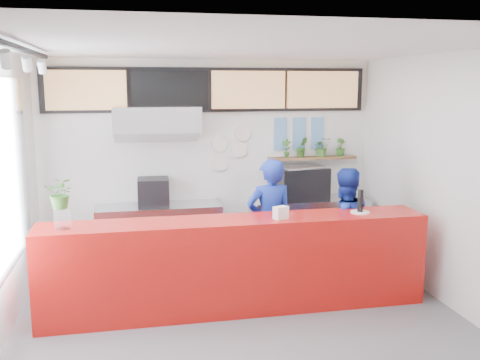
# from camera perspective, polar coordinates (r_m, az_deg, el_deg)

# --- Properties ---
(floor) EXTENTS (5.00, 5.00, 0.00)m
(floor) POSITION_cam_1_polar(r_m,az_deg,el_deg) (6.17, 0.41, -15.04)
(floor) COLOR slate
(floor) RESTS_ON ground
(ceiling) EXTENTS (5.00, 5.00, 0.00)m
(ceiling) POSITION_cam_1_polar(r_m,az_deg,el_deg) (5.60, 0.45, 13.99)
(ceiling) COLOR silver
(wall_back) EXTENTS (5.00, 0.00, 5.00)m
(wall_back) POSITION_cam_1_polar(r_m,az_deg,el_deg) (8.12, -3.24, 2.16)
(wall_back) COLOR white
(wall_back) RESTS_ON ground
(wall_right) EXTENTS (0.00, 5.00, 5.00)m
(wall_right) POSITION_cam_1_polar(r_m,az_deg,el_deg) (6.67, 21.94, -0.31)
(wall_right) COLOR white
(wall_right) RESTS_ON ground
(service_counter) EXTENTS (4.50, 0.60, 1.10)m
(service_counter) POSITION_cam_1_polar(r_m,az_deg,el_deg) (6.32, -0.35, -9.01)
(service_counter) COLOR #B5110C
(service_counter) RESTS_ON ground
(cream_band) EXTENTS (5.00, 0.02, 0.80)m
(cream_band) POSITION_cam_1_polar(r_m,az_deg,el_deg) (8.04, -3.31, 9.94)
(cream_band) COLOR beige
(cream_band) RESTS_ON wall_back
(prep_bench) EXTENTS (1.80, 0.60, 0.90)m
(prep_bench) POSITION_cam_1_polar(r_m,az_deg,el_deg) (7.97, -8.57, -5.82)
(prep_bench) COLOR #B2B5BA
(prep_bench) RESTS_ON ground
(panini_oven) EXTENTS (0.45, 0.45, 0.40)m
(panini_oven) POSITION_cam_1_polar(r_m,az_deg,el_deg) (7.82, -9.22, -1.26)
(panini_oven) COLOR black
(panini_oven) RESTS_ON prep_bench
(extraction_hood) EXTENTS (1.20, 0.70, 0.35)m
(extraction_hood) POSITION_cam_1_polar(r_m,az_deg,el_deg) (7.64, -8.89, 6.45)
(extraction_hood) COLOR #B2B5BA
(extraction_hood) RESTS_ON ceiling
(hood_lip) EXTENTS (1.20, 0.69, 0.31)m
(hood_lip) POSITION_cam_1_polar(r_m,az_deg,el_deg) (7.65, -8.85, 4.95)
(hood_lip) COLOR #B2B5BA
(hood_lip) RESTS_ON ceiling
(right_bench) EXTENTS (1.80, 0.60, 0.90)m
(right_bench) POSITION_cam_1_polar(r_m,az_deg,el_deg) (8.40, 7.36, -4.97)
(right_bench) COLOR #B2B5BA
(right_bench) RESTS_ON ground
(espresso_machine) EXTENTS (0.82, 0.63, 0.49)m
(espresso_machine) POSITION_cam_1_polar(r_m,az_deg,el_deg) (8.20, 6.43, -0.34)
(espresso_machine) COLOR black
(espresso_machine) RESTS_ON right_bench
(espresso_tray) EXTENTS (0.76, 0.60, 0.06)m
(espresso_tray) POSITION_cam_1_polar(r_m,az_deg,el_deg) (8.16, 6.47, 1.30)
(espresso_tray) COLOR #B8BBC0
(espresso_tray) RESTS_ON espresso_machine
(herb_shelf) EXTENTS (1.40, 0.18, 0.04)m
(herb_shelf) POSITION_cam_1_polar(r_m,az_deg,el_deg) (8.41, 7.72, 2.35)
(herb_shelf) COLOR brown
(herb_shelf) RESTS_ON wall_back
(menu_board_far_left) EXTENTS (1.10, 0.10, 0.55)m
(menu_board_far_left) POSITION_cam_1_polar(r_m,az_deg,el_deg) (7.86, -16.07, 9.20)
(menu_board_far_left) COLOR tan
(menu_board_far_left) RESTS_ON wall_back
(menu_board_mid_left) EXTENTS (1.10, 0.10, 0.55)m
(menu_board_mid_left) POSITION_cam_1_polar(r_m,az_deg,el_deg) (7.86, -7.50, 9.50)
(menu_board_mid_left) COLOR black
(menu_board_mid_left) RESTS_ON wall_back
(menu_board_mid_right) EXTENTS (1.10, 0.10, 0.55)m
(menu_board_mid_right) POSITION_cam_1_polar(r_m,az_deg,el_deg) (8.03, 0.90, 9.60)
(menu_board_mid_right) COLOR tan
(menu_board_mid_right) RESTS_ON wall_back
(menu_board_far_right) EXTENTS (1.10, 0.10, 0.55)m
(menu_board_far_right) POSITION_cam_1_polar(r_m,az_deg,el_deg) (8.36, 8.79, 9.50)
(menu_board_far_right) COLOR tan
(menu_board_far_right) RESTS_ON wall_back
(soffit) EXTENTS (4.80, 0.04, 0.65)m
(soffit) POSITION_cam_1_polar(r_m,az_deg,el_deg) (8.01, -3.27, 9.58)
(soffit) COLOR black
(soffit) RESTS_ON wall_back
(window_pane) EXTENTS (0.04, 2.20, 1.90)m
(window_pane) POSITION_cam_1_polar(r_m,az_deg,el_deg) (5.98, -24.06, 0.36)
(window_pane) COLOR silver
(window_pane) RESTS_ON wall_left
(window_frame) EXTENTS (0.03, 2.30, 2.00)m
(window_frame) POSITION_cam_1_polar(r_m,az_deg,el_deg) (5.98, -23.87, 0.37)
(window_frame) COLOR #B2B5BA
(window_frame) RESTS_ON wall_left
(track_rail) EXTENTS (0.05, 2.40, 0.04)m
(track_rail) POSITION_cam_1_polar(r_m,az_deg,el_deg) (5.55, -21.84, 12.70)
(track_rail) COLOR black
(track_rail) RESTS_ON ceiling
(dec_plate_a) EXTENTS (0.24, 0.03, 0.24)m
(dec_plate_a) POSITION_cam_1_polar(r_m,az_deg,el_deg) (8.09, -2.17, 3.91)
(dec_plate_a) COLOR silver
(dec_plate_a) RESTS_ON wall_back
(dec_plate_b) EXTENTS (0.24, 0.03, 0.24)m
(dec_plate_b) POSITION_cam_1_polar(r_m,az_deg,el_deg) (8.15, -0.08, 3.26)
(dec_plate_b) COLOR silver
(dec_plate_b) RESTS_ON wall_back
(dec_plate_c) EXTENTS (0.24, 0.03, 0.24)m
(dec_plate_c) POSITION_cam_1_polar(r_m,az_deg,el_deg) (8.12, -2.16, 1.81)
(dec_plate_c) COLOR silver
(dec_plate_c) RESTS_ON wall_back
(dec_plate_d) EXTENTS (0.24, 0.03, 0.24)m
(dec_plate_d) POSITION_cam_1_polar(r_m,az_deg,el_deg) (8.14, 0.26, 5.02)
(dec_plate_d) COLOR silver
(dec_plate_d) RESTS_ON wall_back
(photo_frame_a) EXTENTS (0.20, 0.02, 0.25)m
(photo_frame_a) POSITION_cam_1_polar(r_m,az_deg,el_deg) (8.28, 4.34, 5.77)
(photo_frame_a) COLOR #598CBF
(photo_frame_a) RESTS_ON wall_back
(photo_frame_b) EXTENTS (0.20, 0.02, 0.25)m
(photo_frame_b) POSITION_cam_1_polar(r_m,az_deg,el_deg) (8.37, 6.32, 5.79)
(photo_frame_b) COLOR #598CBF
(photo_frame_b) RESTS_ON wall_back
(photo_frame_c) EXTENTS (0.20, 0.02, 0.25)m
(photo_frame_c) POSITION_cam_1_polar(r_m,az_deg,el_deg) (8.46, 8.27, 5.79)
(photo_frame_c) COLOR #598CBF
(photo_frame_c) RESTS_ON wall_back
(photo_frame_d) EXTENTS (0.20, 0.02, 0.25)m
(photo_frame_d) POSITION_cam_1_polar(r_m,az_deg,el_deg) (8.30, 4.31, 4.05)
(photo_frame_d) COLOR #598CBF
(photo_frame_d) RESTS_ON wall_back
(photo_frame_e) EXTENTS (0.20, 0.02, 0.25)m
(photo_frame_e) POSITION_cam_1_polar(r_m,az_deg,el_deg) (8.39, 6.29, 4.08)
(photo_frame_e) COLOR #598CBF
(photo_frame_e) RESTS_ON wall_back
(photo_frame_f) EXTENTS (0.20, 0.02, 0.25)m
(photo_frame_f) POSITION_cam_1_polar(r_m,az_deg,el_deg) (8.49, 8.22, 4.11)
(photo_frame_f) COLOR #598CBF
(photo_frame_f) RESTS_ON wall_back
(staff_center) EXTENTS (0.65, 0.46, 1.70)m
(staff_center) POSITION_cam_1_polar(r_m,az_deg,el_deg) (6.96, 3.19, -4.65)
(staff_center) COLOR navy
(staff_center) RESTS_ON ground
(staff_right) EXTENTS (0.83, 0.68, 1.58)m
(staff_right) POSITION_cam_1_polar(r_m,az_deg,el_deg) (7.11, 10.98, -5.02)
(staff_right) COLOR navy
(staff_right) RESTS_ON ground
(herb_a) EXTENTS (0.18, 0.15, 0.28)m
(herb_a) POSITION_cam_1_polar(r_m,az_deg,el_deg) (8.26, 4.98, 3.40)
(herb_a) COLOR #356924
(herb_a) RESTS_ON herb_shelf
(herb_b) EXTENTS (0.18, 0.15, 0.31)m
(herb_b) POSITION_cam_1_polar(r_m,az_deg,el_deg) (8.33, 6.64, 3.52)
(herb_b) COLOR #356924
(herb_b) RESTS_ON herb_shelf
(herb_c) EXTENTS (0.27, 0.24, 0.30)m
(herb_c) POSITION_cam_1_polar(r_m,az_deg,el_deg) (8.44, 8.74, 3.51)
(herb_c) COLOR #356924
(herb_c) RESTS_ON herb_shelf
(herb_d) EXTENTS (0.18, 0.16, 0.28)m
(herb_d) POSITION_cam_1_polar(r_m,az_deg,el_deg) (8.55, 10.66, 3.47)
(herb_d) COLOR #356924
(herb_d) RESTS_ON herb_shelf
(glass_vase) EXTENTS (0.22, 0.22, 0.22)m
(glass_vase) POSITION_cam_1_polar(r_m,az_deg,el_deg) (6.04, -18.41, -3.94)
(glass_vase) COLOR white
(glass_vase) RESTS_ON service_counter
(basil_vase) EXTENTS (0.35, 0.32, 0.34)m
(basil_vase) POSITION_cam_1_polar(r_m,az_deg,el_deg) (5.98, -18.56, -1.32)
(basil_vase) COLOR #356924
(basil_vase) RESTS_ON glass_vase
(napkin_holder) EXTENTS (0.19, 0.16, 0.14)m
(napkin_holder) POSITION_cam_1_polar(r_m,az_deg,el_deg) (6.18, 4.37, -3.49)
(napkin_holder) COLOR white
(napkin_holder) RESTS_ON service_counter
(white_plate) EXTENTS (0.23, 0.23, 0.02)m
(white_plate) POSITION_cam_1_polar(r_m,az_deg,el_deg) (6.61, 12.67, -3.37)
(white_plate) COLOR white
(white_plate) RESTS_ON service_counter
(pepper_mill) EXTENTS (0.08, 0.08, 0.27)m
(pepper_mill) POSITION_cam_1_polar(r_m,az_deg,el_deg) (6.58, 12.72, -2.19)
(pepper_mill) COLOR black
(pepper_mill) RESTS_ON white_plate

